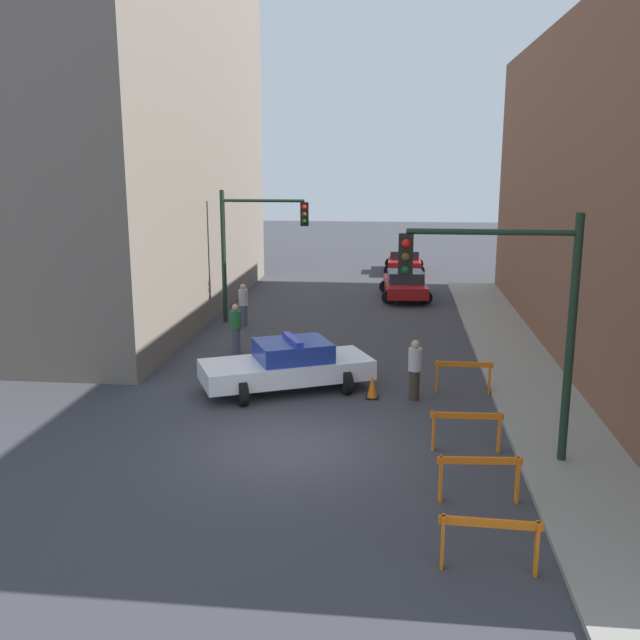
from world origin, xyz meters
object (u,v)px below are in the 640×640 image
at_px(traffic_light_near, 515,301).
at_px(traffic_light_far, 251,237).
at_px(police_car, 288,365).
at_px(barrier_corner, 463,372).
at_px(barrier_front, 490,536).
at_px(barrier_back, 466,425).
at_px(parked_car_near, 405,284).
at_px(barrier_mid, 479,471).
at_px(parked_car_mid, 404,261).
at_px(pedestrian_corner, 243,304).
at_px(traffic_cone, 372,387).
at_px(pedestrian_crossing, 236,328).
at_px(pedestrian_sidewalk, 415,369).

height_order(traffic_light_near, traffic_light_far, traffic_light_near).
bearing_deg(police_car, barrier_corner, -112.19).
height_order(traffic_light_far, barrier_corner, traffic_light_far).
xyz_separation_m(barrier_front, barrier_back, (0.08, 4.78, 0.00)).
height_order(parked_car_near, barrier_mid, parked_car_near).
relative_size(parked_car_mid, barrier_back, 2.69).
xyz_separation_m(police_car, barrier_back, (4.57, -3.85, -0.11)).
xyz_separation_m(pedestrian_corner, traffic_cone, (5.28, -8.11, -0.54)).
xyz_separation_m(traffic_light_far, police_car, (2.68, -8.23, -2.67)).
bearing_deg(pedestrian_corner, barrier_corner, -14.59).
distance_m(traffic_light_far, pedestrian_crossing, 5.16).
bearing_deg(traffic_cone, parked_car_near, 85.98).
bearing_deg(traffic_cone, traffic_light_near, -52.58).
xyz_separation_m(parked_car_near, traffic_cone, (-1.01, -14.38, -0.36)).
relative_size(traffic_light_near, barrier_corner, 3.25).
height_order(police_car, barrier_front, police_car).
bearing_deg(pedestrian_sidewalk, police_car, -82.45).
bearing_deg(parked_car_near, traffic_light_far, -140.56).
xyz_separation_m(traffic_light_far, barrier_mid, (7.26, -14.48, -2.78)).
relative_size(pedestrian_crossing, traffic_cone, 2.53).
bearing_deg(barrier_back, traffic_cone, 122.94).
bearing_deg(police_car, pedestrian_crossing, 6.97).
bearing_deg(barrier_back, police_car, 139.88).
bearing_deg(parked_car_near, traffic_cone, -97.74).
relative_size(pedestrian_corner, barrier_front, 1.04).
bearing_deg(barrier_corner, parked_car_mid, 93.79).
height_order(pedestrian_crossing, traffic_cone, pedestrian_crossing).
bearing_deg(pedestrian_corner, traffic_cone, -27.85).
relative_size(parked_car_mid, barrier_corner, 2.69).
xyz_separation_m(pedestrian_sidewalk, barrier_mid, (1.08, -5.79, -0.24)).
distance_m(parked_car_mid, barrier_front, 30.53).
bearing_deg(barrier_mid, traffic_light_near, 67.84).
distance_m(pedestrian_sidewalk, barrier_front, 8.22).
bearing_deg(parked_car_near, barrier_corner, -87.59).
xyz_separation_m(traffic_light_far, barrier_corner, (7.53, -8.00, -2.78)).
bearing_deg(barrier_front, pedestrian_crossing, 118.84).
xyz_separation_m(pedestrian_crossing, barrier_mid, (6.91, -9.99, -0.24)).
height_order(parked_car_near, pedestrian_crossing, pedestrian_crossing).
height_order(parked_car_mid, pedestrian_corner, pedestrian_corner).
bearing_deg(traffic_light_far, traffic_light_near, -57.46).
relative_size(barrier_front, traffic_cone, 2.44).
distance_m(pedestrian_crossing, barrier_front, 14.12).
bearing_deg(parked_car_mid, pedestrian_sidewalk, -89.51).
distance_m(parked_car_mid, barrier_corner, 21.70).
bearing_deg(barrier_corner, barrier_mid, -92.40).
height_order(pedestrian_crossing, barrier_mid, pedestrian_crossing).
distance_m(pedestrian_sidewalk, barrier_mid, 5.89).
relative_size(pedestrian_sidewalk, traffic_cone, 2.53).
bearing_deg(traffic_light_far, barrier_corner, -46.71).
relative_size(police_car, pedestrian_sidewalk, 3.04).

